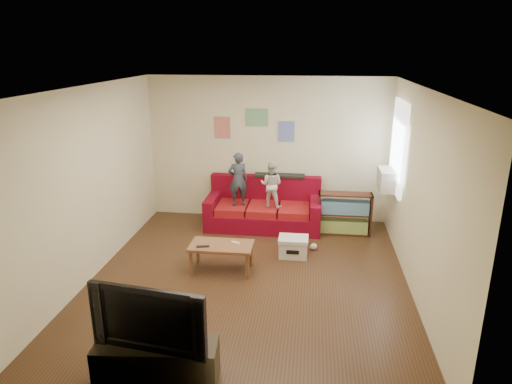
# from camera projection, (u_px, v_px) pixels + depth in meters

# --- Properties ---
(room_shell) EXTENTS (4.52, 5.02, 2.72)m
(room_shell) POSITION_uv_depth(u_px,v_px,m) (249.00, 189.00, 6.20)
(room_shell) COLOR #482D19
(room_shell) RESTS_ON ground
(sofa) EXTENTS (2.08, 0.96, 0.91)m
(sofa) POSITION_uv_depth(u_px,v_px,m) (264.00, 210.00, 8.46)
(sofa) COLOR maroon
(sofa) RESTS_ON ground
(child_a) EXTENTS (0.41, 0.33, 0.98)m
(child_a) POSITION_uv_depth(u_px,v_px,m) (238.00, 179.00, 8.16)
(child_a) COLOR #2E3941
(child_a) RESTS_ON sofa
(child_b) EXTENTS (0.46, 0.38, 0.83)m
(child_b) POSITION_uv_depth(u_px,v_px,m) (271.00, 185.00, 8.11)
(child_b) COLOR silver
(child_b) RESTS_ON sofa
(coffee_table) EXTENTS (0.92, 0.51, 0.42)m
(coffee_table) POSITION_uv_depth(u_px,v_px,m) (221.00, 248.00, 6.73)
(coffee_table) COLOR brown
(coffee_table) RESTS_ON ground
(remote) EXTENTS (0.19, 0.09, 0.02)m
(remote) POSITION_uv_depth(u_px,v_px,m) (203.00, 246.00, 6.62)
(remote) COLOR black
(remote) RESTS_ON coffee_table
(game_controller) EXTENTS (0.14, 0.08, 0.03)m
(game_controller) POSITION_uv_depth(u_px,v_px,m) (235.00, 243.00, 6.73)
(game_controller) COLOR white
(game_controller) RESTS_ON coffee_table
(bookshelf) EXTENTS (0.93, 0.28, 0.75)m
(bookshelf) POSITION_uv_depth(u_px,v_px,m) (344.00, 216.00, 8.08)
(bookshelf) COLOR #401F12
(bookshelf) RESTS_ON ground
(window) EXTENTS (0.04, 1.08, 1.48)m
(window) POSITION_uv_depth(u_px,v_px,m) (398.00, 147.00, 7.40)
(window) COLOR white
(window) RESTS_ON room_shell
(ac_unit) EXTENTS (0.28, 0.55, 0.35)m
(ac_unit) POSITION_uv_depth(u_px,v_px,m) (387.00, 180.00, 7.59)
(ac_unit) COLOR #B7B2A3
(ac_unit) RESTS_ON window
(artwork_left) EXTENTS (0.30, 0.01, 0.40)m
(artwork_left) POSITION_uv_depth(u_px,v_px,m) (222.00, 127.00, 8.53)
(artwork_left) COLOR #D87266
(artwork_left) RESTS_ON room_shell
(artwork_center) EXTENTS (0.42, 0.01, 0.32)m
(artwork_center) POSITION_uv_depth(u_px,v_px,m) (257.00, 117.00, 8.39)
(artwork_center) COLOR #72B27F
(artwork_center) RESTS_ON room_shell
(artwork_right) EXTENTS (0.30, 0.01, 0.38)m
(artwork_right) POSITION_uv_depth(u_px,v_px,m) (286.00, 132.00, 8.40)
(artwork_right) COLOR #727FCC
(artwork_right) RESTS_ON room_shell
(file_box) EXTENTS (0.46, 0.35, 0.32)m
(file_box) POSITION_uv_depth(u_px,v_px,m) (293.00, 247.00, 7.24)
(file_box) COLOR white
(file_box) RESTS_ON ground
(tv_stand) EXTENTS (1.23, 0.50, 0.45)m
(tv_stand) POSITION_uv_depth(u_px,v_px,m) (157.00, 363.00, 4.49)
(tv_stand) COLOR #3A3222
(tv_stand) RESTS_ON ground
(television) EXTENTS (1.17, 0.31, 0.67)m
(television) POSITION_uv_depth(u_px,v_px,m) (153.00, 314.00, 4.32)
(television) COLOR black
(television) RESTS_ON tv_stand
(tissue) EXTENTS (0.14, 0.14, 0.11)m
(tissue) POSITION_uv_depth(u_px,v_px,m) (314.00, 247.00, 7.50)
(tissue) COLOR beige
(tissue) RESTS_ON ground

